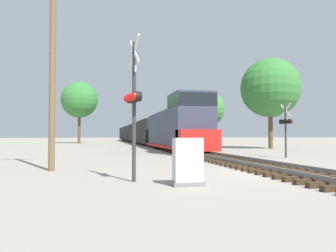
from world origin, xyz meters
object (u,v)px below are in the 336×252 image
object	(u,v)px
crossing_signal_near	(133,100)
utility_pole	(53,48)
relay_cabinet	(188,162)
tree_far_right	(270,88)
tree_mid_background	(206,109)
crossing_signal_far	(286,124)
tree_deep_background	(79,100)
freight_train	(139,133)

from	to	relation	value
crossing_signal_near	utility_pole	bearing A→B (deg)	-155.12
crossing_signal_near	relay_cabinet	distance (m)	2.59
tree_far_right	tree_mid_background	xyz separation A→B (m)	(-3.59, 11.06, -1.43)
crossing_signal_near	utility_pole	size ratio (longest dim) A/B	0.47
relay_cabinet	tree_mid_background	world-z (taller)	tree_mid_background
crossing_signal_far	tree_mid_background	distance (m)	24.56
utility_pole	tree_mid_background	distance (m)	33.63
crossing_signal_near	utility_pole	xyz separation A→B (m)	(-2.93, 3.77, 2.48)
crossing_signal_far	tree_deep_background	size ratio (longest dim) A/B	0.31
tree_mid_background	tree_deep_background	xyz separation A→B (m)	(-18.24, 17.75, 2.73)
crossing_signal_near	tree_far_right	distance (m)	28.16
freight_train	tree_deep_background	bearing A→B (deg)	176.75
freight_train	utility_pole	distance (m)	47.52
crossing_signal_far	tree_deep_background	bearing A→B (deg)	7.39
tree_mid_background	freight_train	bearing A→B (deg)	113.57
utility_pole	tree_deep_background	size ratio (longest dim) A/B	0.86
tree_far_right	tree_mid_background	world-z (taller)	tree_far_right
utility_pole	tree_deep_background	xyz separation A→B (m)	(-2.03, 47.21, 2.87)
tree_far_right	relay_cabinet	bearing A→B (deg)	-123.54
freight_train	relay_cabinet	bearing A→B (deg)	-94.84
tree_deep_background	tree_mid_background	bearing A→B (deg)	-44.21
crossing_signal_far	tree_far_right	xyz separation A→B (m)	(6.19, 13.18, 4.40)
tree_mid_background	crossing_signal_near	bearing A→B (deg)	-111.79
crossing_signal_near	tree_deep_background	distance (m)	51.50
freight_train	crossing_signal_near	size ratio (longest dim) A/B	17.81
utility_pole	freight_train	bearing A→B (deg)	79.38
crossing_signal_near	crossing_signal_far	world-z (taller)	crossing_signal_near
tree_mid_background	crossing_signal_far	bearing A→B (deg)	-96.14
crossing_signal_near	tree_far_right	xyz separation A→B (m)	(16.87, 22.17, 4.04)
freight_train	tree_mid_background	size ratio (longest dim) A/B	10.42
freight_train	crossing_signal_far	world-z (taller)	freight_train
tree_far_right	crossing_signal_near	bearing A→B (deg)	-127.27
crossing_signal_near	crossing_signal_far	xyz separation A→B (m)	(10.68, 8.99, -0.36)
crossing_signal_far	tree_deep_background	distance (m)	45.17
tree_far_right	tree_mid_background	bearing A→B (deg)	107.96
crossing_signal_near	tree_deep_background	world-z (taller)	tree_deep_background
crossing_signal_far	utility_pole	world-z (taller)	utility_pole
crossing_signal_far	utility_pole	size ratio (longest dim) A/B	0.36
crossing_signal_far	crossing_signal_near	bearing A→B (deg)	117.06
crossing_signal_near	crossing_signal_far	distance (m)	13.96
tree_far_right	freight_train	bearing A→B (deg)	111.42
freight_train	tree_mid_background	world-z (taller)	tree_mid_background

